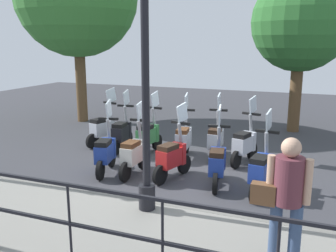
# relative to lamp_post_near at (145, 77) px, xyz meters

# --- Properties ---
(ground_plane) EXTENTS (28.00, 28.00, 0.00)m
(ground_plane) POSITION_rel_lamp_post_near_xyz_m (2.40, 0.15, -2.24)
(ground_plane) COLOR #38383D
(promenade_walkway) EXTENTS (2.20, 20.00, 0.15)m
(promenade_walkway) POSITION_rel_lamp_post_near_xyz_m (-0.75, 0.15, -2.17)
(promenade_walkway) COLOR gray
(promenade_walkway) RESTS_ON ground_plane
(fence_railing) EXTENTS (0.04, 16.03, 1.07)m
(fence_railing) POSITION_rel_lamp_post_near_xyz_m (-1.80, 0.15, -1.35)
(fence_railing) COLOR black
(fence_railing) RESTS_ON promenade_walkway
(lamp_post_near) EXTENTS (0.26, 0.90, 4.69)m
(lamp_post_near) POSITION_rel_lamp_post_near_xyz_m (0.00, 0.00, 0.00)
(lamp_post_near) COLOR black
(lamp_post_near) RESTS_ON promenade_walkway
(pedestrian_with_bag) EXTENTS (0.33, 0.65, 1.59)m
(pedestrian_with_bag) POSITION_rel_lamp_post_near_xyz_m (-0.91, -2.13, -1.17)
(pedestrian_with_bag) COLOR #384C70
(pedestrian_with_bag) RESTS_ON promenade_walkway
(tree_distant) EXTENTS (2.91, 2.91, 4.77)m
(tree_distant) POSITION_rel_lamp_post_near_xyz_m (7.05, -1.84, 1.04)
(tree_distant) COLOR brown
(tree_distant) RESTS_ON ground_plane
(scooter_near_0) EXTENTS (1.23, 0.45, 1.54)m
(scooter_near_0) POSITION_rel_lamp_post_near_xyz_m (1.61, -1.56, -1.76)
(scooter_near_0) COLOR black
(scooter_near_0) RESTS_ON ground_plane
(scooter_near_1) EXTENTS (1.23, 0.47, 1.54)m
(scooter_near_1) POSITION_rel_lamp_post_near_xyz_m (1.72, -0.71, -1.76)
(scooter_near_1) COLOR black
(scooter_near_1) RESTS_ON ground_plane
(scooter_near_2) EXTENTS (1.20, 0.53, 1.54)m
(scooter_near_2) POSITION_rel_lamp_post_near_xyz_m (1.75, 0.22, -1.76)
(scooter_near_2) COLOR black
(scooter_near_2) RESTS_ON ground_plane
(scooter_near_3) EXTENTS (1.23, 0.44, 1.54)m
(scooter_near_3) POSITION_rel_lamp_post_near_xyz_m (1.68, 1.05, -1.76)
(scooter_near_3) COLOR black
(scooter_near_3) RESTS_ON ground_plane
(scooter_near_4) EXTENTS (1.21, 0.51, 1.54)m
(scooter_near_4) POSITION_rel_lamp_post_near_xyz_m (1.57, 1.67, -1.76)
(scooter_near_4) COLOR black
(scooter_near_4) RESTS_ON ground_plane
(scooter_far_0) EXTENTS (1.20, 0.54, 1.54)m
(scooter_far_0) POSITION_rel_lamp_post_near_xyz_m (3.26, -0.98, -1.76)
(scooter_far_0) COLOR black
(scooter_far_0) RESTS_ON ground_plane
(scooter_far_1) EXTENTS (1.23, 0.44, 1.54)m
(scooter_far_1) POSITION_rel_lamp_post_near_xyz_m (3.46, -0.25, -1.76)
(scooter_far_1) COLOR black
(scooter_far_1) RESTS_ON ground_plane
(scooter_far_2) EXTENTS (1.23, 0.45, 1.54)m
(scooter_far_2) POSITION_rel_lamp_post_near_xyz_m (3.19, 0.47, -1.76)
(scooter_far_2) COLOR black
(scooter_far_2) RESTS_ON ground_plane
(scooter_far_3) EXTENTS (1.23, 0.45, 1.54)m
(scooter_far_3) POSITION_rel_lamp_post_near_xyz_m (3.19, 1.40, -1.76)
(scooter_far_3) COLOR black
(scooter_far_3) RESTS_ON ground_plane
(scooter_far_4) EXTENTS (1.23, 0.44, 1.54)m
(scooter_far_4) POSITION_rel_lamp_post_near_xyz_m (3.19, 2.14, -1.76)
(scooter_far_4) COLOR black
(scooter_far_4) RESTS_ON ground_plane
(scooter_far_5) EXTENTS (1.21, 0.53, 1.54)m
(scooter_far_5) POSITION_rel_lamp_post_near_xyz_m (3.47, 2.85, -1.76)
(scooter_far_5) COLOR black
(scooter_far_5) RESTS_ON ground_plane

